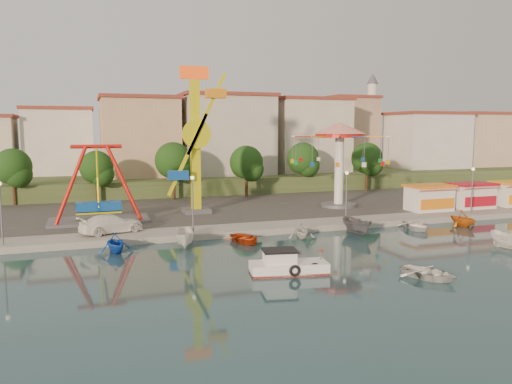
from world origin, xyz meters
name	(u,v)px	position (x,y,z in m)	size (l,w,h in m)	color
ground	(336,267)	(0.00, 0.00, 0.00)	(200.00, 200.00, 0.00)	#143039
quay_deck	(183,182)	(0.00, 62.00, 0.30)	(200.00, 100.00, 0.60)	#9E998E
asphalt_pad	(227,203)	(0.00, 30.00, 0.60)	(90.00, 28.00, 0.01)	#4C4944
hill_terrace	(178,173)	(0.00, 67.00, 1.50)	(200.00, 60.00, 3.00)	#384C26
pirate_ship_ride	(98,185)	(-16.17, 21.38, 4.39)	(10.00, 5.00, 8.00)	#59595E
kamikaze_tower	(198,143)	(-5.22, 23.46, 8.56)	(5.04, 3.10, 16.50)	#59595E
wave_swinger	(340,145)	(12.24, 22.57, 8.20)	(11.60, 11.60, 10.40)	#59595E
booth_left	(429,197)	(20.94, 16.49, 2.16)	(5.40, 3.78, 3.08)	white
booth_mid	(472,195)	(27.16, 16.49, 2.16)	(5.40, 3.78, 3.08)	white
lamp_post_0	(1,215)	(-24.00, 13.00, 3.10)	(0.14, 0.14, 5.00)	#59595E
lamp_post_1	(193,206)	(-8.00, 13.00, 3.10)	(0.14, 0.14, 5.00)	#59595E
lamp_post_2	(346,198)	(8.00, 13.00, 3.10)	(0.14, 0.14, 5.00)	#59595E
lamp_post_3	(472,192)	(24.00, 13.00, 3.10)	(0.14, 0.14, 5.00)	#59595E
tree_0	(13,167)	(-26.00, 36.98, 5.47)	(4.60, 4.60, 7.19)	#382314
tree_1	(96,167)	(-16.00, 36.24, 5.20)	(4.35, 4.35, 6.80)	#382314
tree_2	(173,161)	(-6.00, 35.81, 5.92)	(5.02, 5.02, 7.85)	#382314
tree_3	(246,162)	(4.00, 34.36, 5.55)	(4.68, 4.68, 7.32)	#382314
tree_4	(303,159)	(14.00, 37.35, 5.75)	(4.86, 4.86, 7.60)	#382314
tree_5	(367,158)	(24.00, 35.54, 5.71)	(4.83, 4.83, 7.54)	#382314
building_1	(58,148)	(-21.33, 51.38, 7.32)	(12.33, 9.01, 8.63)	silver
building_2	(143,139)	(-8.19, 51.96, 8.62)	(11.95, 9.28, 11.23)	tan
building_3	(229,145)	(5.60, 48.80, 7.60)	(12.59, 10.50, 9.20)	beige
building_4	(295,143)	(19.07, 52.20, 7.62)	(10.75, 9.23, 9.24)	beige
building_5	(365,138)	(32.37, 50.33, 8.61)	(12.77, 10.96, 11.21)	tan
building_6	(423,135)	(44.15, 48.77, 9.18)	(8.23, 8.98, 12.36)	silver
building_7	(455,143)	(56.03, 53.70, 7.38)	(11.59, 10.93, 8.76)	beige
minaret	(372,117)	(36.00, 54.00, 12.55)	(2.80, 2.80, 18.00)	silver
cabin_motorboat	(287,266)	(-4.07, -0.43, 0.51)	(5.71, 2.97, 1.91)	white
rowboat_a	(428,273)	(4.61, -4.65, 0.41)	(2.81, 3.94, 0.82)	white
skiff	(511,241)	(16.46, -0.04, 0.78)	(1.51, 4.01, 1.55)	white
van	(111,224)	(-15.22, 15.16, 1.45)	(2.37, 5.84, 1.69)	white
moored_boat_1	(115,242)	(-15.18, 9.80, 0.84)	(2.77, 3.21, 1.69)	blue
moored_boat_2	(185,238)	(-9.36, 9.80, 0.80)	(1.55, 4.13, 1.59)	silver
moored_boat_3	(245,238)	(-3.93, 9.80, 0.40)	(2.74, 3.84, 0.80)	#CA3C10
moored_boat_4	(301,230)	(1.57, 9.80, 0.76)	(2.48, 2.87, 1.51)	silver
moored_boat_5	(357,226)	(7.47, 9.80, 0.81)	(1.59, 4.22, 1.63)	#525156
moored_boat_6	(416,225)	(14.31, 9.80, 0.44)	(3.03, 4.24, 0.88)	white
moored_boat_7	(463,218)	(20.05, 9.80, 0.87)	(2.86, 3.32, 1.75)	orange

